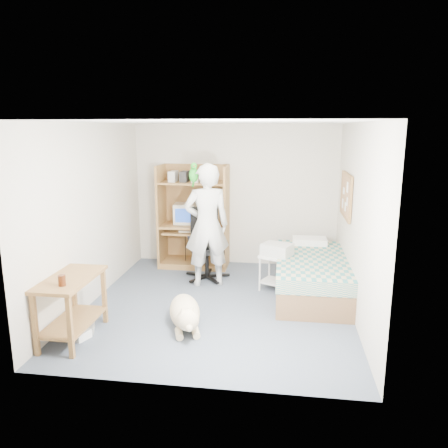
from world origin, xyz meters
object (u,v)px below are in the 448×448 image
Objects in this scene: person at (207,225)px; dog at (185,313)px; bed at (311,275)px; printer_cart at (277,267)px; office_chair at (206,254)px; computer_hutch at (194,221)px; side_desk at (72,298)px.

dog is (-0.01, -1.53, -0.77)m from person.
person is at bearing 173.73° from bed.
dog is 1.80m from printer_cart.
bed is at bearing -35.14° from office_chair.
computer_hutch is at bearing -86.22° from person.
printer_cart is (1.48, -1.06, -0.45)m from computer_hutch.
printer_cart is (1.09, -0.12, -0.59)m from person.
printer_cart reaches higher than dog.
bed is 1.06× the size of person.
dog is at bearing -106.97° from office_chair.
computer_hutch reaches higher than side_desk.
person is (0.07, -0.31, 0.55)m from office_chair.
computer_hutch is at bearing 80.82° from dog.
person is at bearing -96.14° from office_chair.
computer_hutch reaches higher than bed.
side_desk is 2.40m from person.
person is (-1.60, 0.18, 0.67)m from bed.
dog is at bearing 20.26° from side_desk.
office_chair is 0.60× the size of person.
side_desk reaches higher than bed.
computer_hutch is 0.82m from office_chair.
printer_cart is (-0.52, 0.06, 0.08)m from bed.
person is at bearing -67.26° from computer_hutch.
dog is (-1.61, -1.36, -0.10)m from bed.
office_chair reaches higher than dog.
dog is at bearing -139.84° from bed.
side_desk reaches higher than printer_cart.
dog is (0.39, -2.48, -0.63)m from computer_hutch.
person is (0.40, -0.95, 0.14)m from computer_hutch.
side_desk is (-0.85, -2.94, -0.33)m from computer_hutch.
side_desk is 1.36m from dog.
bed is at bearing -29.29° from computer_hutch.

